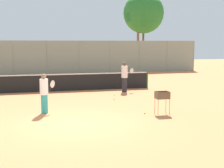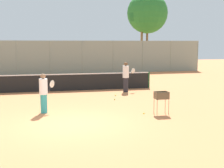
% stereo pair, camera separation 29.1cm
% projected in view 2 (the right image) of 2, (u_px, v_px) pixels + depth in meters
% --- Properties ---
extents(ground_plane, '(80.00, 80.00, 0.00)m').
position_uv_depth(ground_plane, '(72.00, 124.00, 11.47)').
color(ground_plane, '#D37F4C').
extents(tennis_net, '(12.04, 0.10, 1.07)m').
position_uv_depth(tennis_net, '(58.00, 82.00, 19.26)').
color(tennis_net, '#26592D').
rests_on(tennis_net, ground_plane).
extents(back_fence, '(31.15, 0.08, 3.20)m').
position_uv_depth(back_fence, '(50.00, 57.00, 29.83)').
color(back_fence, gray).
rests_on(back_fence, ground_plane).
extents(tree_0, '(4.82, 4.82, 8.91)m').
position_uv_depth(tree_0, '(147.00, 13.00, 36.99)').
color(tree_0, brown).
rests_on(tree_0, ground_plane).
extents(tree_1, '(3.23, 3.23, 7.94)m').
position_uv_depth(tree_1, '(142.00, 15.00, 36.62)').
color(tree_1, brown).
rests_on(tree_1, ground_plane).
extents(player_white_outfit, '(0.90, 0.46, 1.83)m').
position_uv_depth(player_white_outfit, '(126.00, 77.00, 18.94)').
color(player_white_outfit, '#26262D').
rests_on(player_white_outfit, ground_plane).
extents(player_red_cap, '(0.71, 0.70, 1.69)m').
position_uv_depth(player_red_cap, '(44.00, 93.00, 13.20)').
color(player_red_cap, teal).
rests_on(player_red_cap, ground_plane).
extents(ball_cart, '(0.56, 0.41, 0.95)m').
position_uv_depth(ball_cart, '(162.00, 97.00, 13.00)').
color(ball_cart, brown).
rests_on(ball_cart, ground_plane).
extents(tennis_ball_0, '(0.07, 0.07, 0.07)m').
position_uv_depth(tennis_ball_0, '(115.00, 99.00, 16.34)').
color(tennis_ball_0, '#D1E54C').
rests_on(tennis_ball_0, ground_plane).
extents(tennis_ball_1, '(0.07, 0.07, 0.07)m').
position_uv_depth(tennis_ball_1, '(115.00, 95.00, 17.64)').
color(tennis_ball_1, '#D1E54C').
rests_on(tennis_ball_1, ground_plane).
extents(tennis_ball_2, '(0.07, 0.07, 0.07)m').
position_uv_depth(tennis_ball_2, '(144.00, 113.00, 13.09)').
color(tennis_ball_2, '#D1E54C').
rests_on(tennis_ball_2, ground_plane).
extents(parked_car, '(4.20, 1.70, 1.60)m').
position_uv_depth(parked_car, '(8.00, 65.00, 33.40)').
color(parked_car, '#3F4C8C').
rests_on(parked_car, ground_plane).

